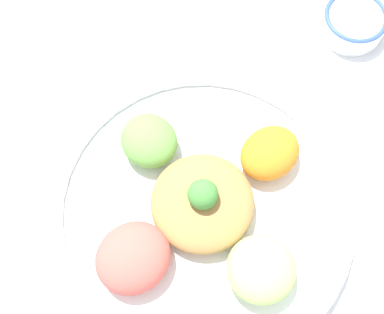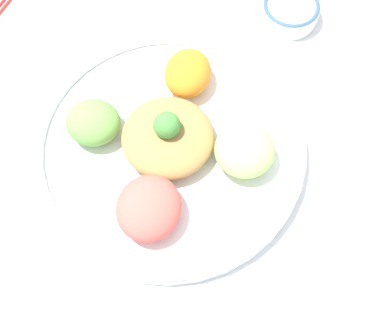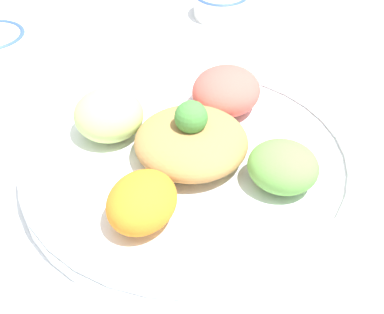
% 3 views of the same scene
% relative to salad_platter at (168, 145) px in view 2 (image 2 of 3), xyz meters
% --- Properties ---
extents(ground_plane, '(2.40, 2.40, 0.00)m').
position_rel_salad_platter_xyz_m(ground_plane, '(0.03, 0.01, -0.03)').
color(ground_plane, white).
extents(salad_platter, '(0.41, 0.41, 0.10)m').
position_rel_salad_platter_xyz_m(salad_platter, '(0.00, 0.00, 0.00)').
color(salad_platter, white).
rests_on(salad_platter, ground_plane).
extents(rice_bowl_blue, '(0.10, 0.10, 0.04)m').
position_rel_salad_platter_xyz_m(rice_bowl_blue, '(0.21, 0.26, -0.01)').
color(rice_bowl_blue, white).
rests_on(rice_bowl_blue, ground_plane).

